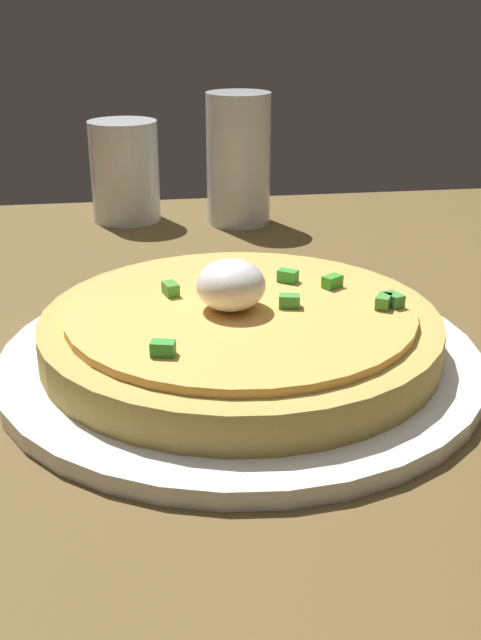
# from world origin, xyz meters

# --- Properties ---
(dining_table) EXTENTS (1.13, 0.67, 0.02)m
(dining_table) POSITION_xyz_m (0.00, 0.00, 0.01)
(dining_table) COLOR brown
(dining_table) RESTS_ON ground
(plate) EXTENTS (0.30, 0.30, 0.01)m
(plate) POSITION_xyz_m (-0.05, -0.09, 0.03)
(plate) COLOR white
(plate) RESTS_ON dining_table
(pizza) EXTENTS (0.25, 0.25, 0.06)m
(pizza) POSITION_xyz_m (-0.05, -0.09, 0.05)
(pizza) COLOR tan
(pizza) RESTS_ON plate
(cup_near) EXTENTS (0.07, 0.07, 0.10)m
(cup_near) POSITION_xyz_m (-0.12, 0.26, 0.07)
(cup_near) COLOR silver
(cup_near) RESTS_ON dining_table
(cup_far) EXTENTS (0.06, 0.06, 0.13)m
(cup_far) POSITION_xyz_m (-0.01, 0.23, 0.08)
(cup_far) COLOR silver
(cup_far) RESTS_ON dining_table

